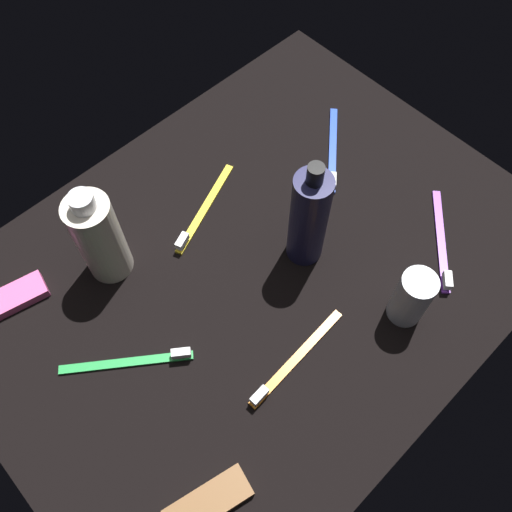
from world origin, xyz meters
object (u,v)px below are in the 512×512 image
object	(u,v)px
toothbrush_purple	(442,245)
snack_bar_brown	(208,503)
toothbrush_orange	(292,363)
toothbrush_yellow	(202,212)
lotion_bottle	(309,218)
bodywash_bottle	(99,237)
snack_bar_pink	(10,299)
toothbrush_green	(134,361)
deodorant_stick	(412,298)
toothbrush_blue	(333,153)

from	to	relation	value
toothbrush_purple	snack_bar_brown	distance (cm)	48.89
toothbrush_orange	toothbrush_yellow	distance (cm)	27.63
lotion_bottle	bodywash_bottle	bearing A→B (deg)	-38.71
toothbrush_yellow	snack_bar_brown	bearing A→B (deg)	50.23
toothbrush_purple	snack_bar_pink	xyz separation A→B (cm)	(51.85, -36.89, 0.14)
lotion_bottle	toothbrush_green	size ratio (longest dim) A/B	1.32
deodorant_stick	toothbrush_blue	world-z (taller)	deodorant_stick
toothbrush_yellow	snack_bar_pink	size ratio (longest dim) A/B	1.65
bodywash_bottle	toothbrush_blue	world-z (taller)	bodywash_bottle
bodywash_bottle	toothbrush_orange	distance (cm)	31.12
bodywash_bottle	deodorant_stick	world-z (taller)	bodywash_bottle
toothbrush_blue	bodywash_bottle	bearing A→B (deg)	-12.30
lotion_bottle	snack_bar_brown	xyz separation A→B (cm)	(33.36, 16.41, -8.09)
lotion_bottle	toothbrush_yellow	world-z (taller)	lotion_bottle
toothbrush_orange	toothbrush_yellow	world-z (taller)	same
toothbrush_blue	toothbrush_green	bearing A→B (deg)	7.23
lotion_bottle	toothbrush_yellow	bearing A→B (deg)	-66.46
toothbrush_orange	toothbrush_green	xyz separation A→B (cm)	(15.12, -14.77, 0.00)
toothbrush_orange	toothbrush_yellow	xyz separation A→B (cm)	(-7.18, -26.68, 0.00)
bodywash_bottle	toothbrush_orange	world-z (taller)	bodywash_bottle
deodorant_stick	toothbrush_orange	distance (cm)	18.32
bodywash_bottle	toothbrush_green	xyz separation A→B (cm)	(6.70, 14.30, -7.27)
bodywash_bottle	toothbrush_yellow	world-z (taller)	bodywash_bottle
bodywash_bottle	toothbrush_green	size ratio (longest dim) A/B	1.15
lotion_bottle	toothbrush_purple	xyz separation A→B (cm)	(-15.46, 13.91, -8.23)
snack_bar_brown	snack_bar_pink	bearing A→B (deg)	-72.77
toothbrush_purple	snack_bar_pink	bearing A→B (deg)	-35.43
lotion_bottle	toothbrush_blue	distance (cm)	20.83
toothbrush_green	snack_bar_brown	world-z (taller)	toothbrush_green
deodorant_stick	toothbrush_orange	world-z (taller)	deodorant_stick
snack_bar_pink	toothbrush_green	bearing A→B (deg)	122.85
toothbrush_green	toothbrush_purple	bearing A→B (deg)	158.51
bodywash_bottle	toothbrush_purple	world-z (taller)	bodywash_bottle
toothbrush_yellow	toothbrush_purple	size ratio (longest dim) A/B	1.20
toothbrush_yellow	toothbrush_blue	distance (cm)	24.21
deodorant_stick	toothbrush_purple	xyz separation A→B (cm)	(-12.47, -2.81, -4.18)
toothbrush_yellow	snack_bar_brown	distance (cm)	41.57
toothbrush_green	snack_bar_pink	world-z (taller)	toothbrush_green
lotion_bottle	snack_bar_brown	size ratio (longest dim) A/B	1.92
snack_bar_pink	bodywash_bottle	bearing A→B (deg)	172.30
toothbrush_blue	snack_bar_brown	bearing A→B (deg)	27.31
deodorant_stick	toothbrush_yellow	bearing A→B (deg)	-73.16
toothbrush_green	snack_bar_pink	xyz separation A→B (cm)	(7.32, -19.36, 0.14)
deodorant_stick	snack_bar_pink	xyz separation A→B (cm)	(39.38, -39.70, -4.04)
snack_bar_pink	toothbrush_blue	bearing A→B (deg)	177.79
toothbrush_orange	toothbrush_blue	xyz separation A→B (cm)	(-30.60, -20.56, 0.00)
lotion_bottle	toothbrush_green	xyz separation A→B (cm)	(29.07, -3.62, -8.23)
toothbrush_yellow	toothbrush_blue	size ratio (longest dim) A/B	1.19
bodywash_bottle	snack_bar_pink	size ratio (longest dim) A/B	1.67
toothbrush_yellow	toothbrush_purple	distance (cm)	36.90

